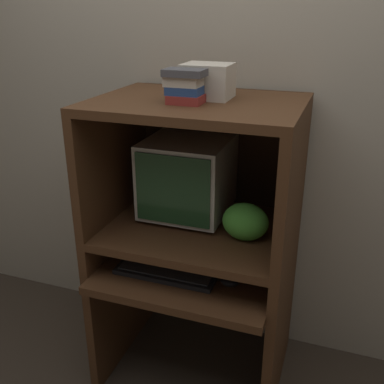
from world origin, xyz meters
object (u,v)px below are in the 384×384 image
(keyboard, at_px, (167,271))
(mouse, at_px, (229,282))
(crt_monitor, at_px, (188,176))
(storage_box, at_px, (208,81))
(snack_bag, at_px, (245,222))
(book_stack, at_px, (185,86))

(keyboard, relative_size, mouse, 5.85)
(crt_monitor, height_order, mouse, crt_monitor)
(storage_box, bearing_deg, mouse, -51.34)
(mouse, bearing_deg, keyboard, -179.58)
(crt_monitor, bearing_deg, mouse, -43.95)
(crt_monitor, relative_size, mouse, 5.16)
(crt_monitor, height_order, keyboard, crt_monitor)
(mouse, height_order, storage_box, storage_box)
(crt_monitor, relative_size, keyboard, 0.88)
(mouse, distance_m, storage_box, 0.83)
(keyboard, bearing_deg, crt_monitor, 90.37)
(storage_box, bearing_deg, snack_bag, -26.41)
(keyboard, distance_m, book_stack, 0.79)
(keyboard, relative_size, storage_box, 2.28)
(crt_monitor, distance_m, keyboard, 0.44)
(crt_monitor, xyz_separation_m, snack_bag, (0.31, -0.15, -0.11))
(keyboard, xyz_separation_m, snack_bag, (0.31, 0.12, 0.23))
(crt_monitor, xyz_separation_m, book_stack, (0.06, -0.19, 0.44))
(snack_bag, relative_size, book_stack, 1.26)
(snack_bag, distance_m, book_stack, 0.61)
(book_stack, xyz_separation_m, storage_box, (0.05, 0.14, 0.00))
(book_stack, bearing_deg, snack_bag, 8.40)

